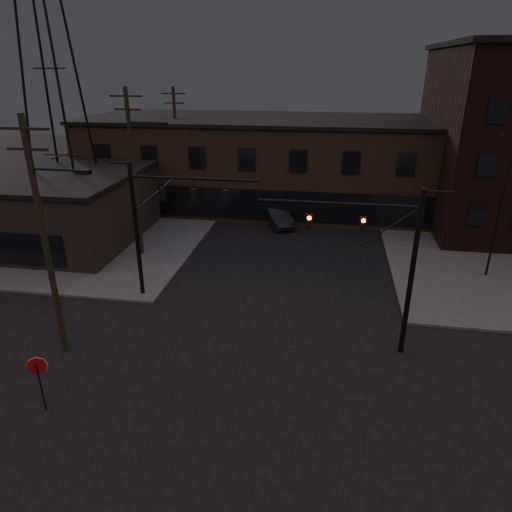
# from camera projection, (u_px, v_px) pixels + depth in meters

# --- Properties ---
(ground) EXTENTS (140.00, 140.00, 0.00)m
(ground) POSITION_uv_depth(u_px,v_px,m) (252.00, 398.00, 18.83)
(ground) COLOR black
(ground) RESTS_ON ground
(sidewalk_nw) EXTENTS (30.00, 30.00, 0.15)m
(sidewalk_nw) POSITION_uv_depth(u_px,v_px,m) (58.00, 213.00, 42.11)
(sidewalk_nw) COLOR #474744
(sidewalk_nw) RESTS_ON ground
(building_row) EXTENTS (40.00, 12.00, 8.00)m
(building_row) POSITION_uv_depth(u_px,v_px,m) (303.00, 166.00, 42.76)
(building_row) COLOR #4F392A
(building_row) RESTS_ON ground
(building_left) EXTENTS (16.00, 12.00, 5.00)m
(building_left) POSITION_uv_depth(u_px,v_px,m) (34.00, 207.00, 35.42)
(building_left) COLOR black
(building_left) RESTS_ON ground
(traffic_signal_near) EXTENTS (7.12, 0.24, 8.00)m
(traffic_signal_near) POSITION_uv_depth(u_px,v_px,m) (387.00, 255.00, 20.22)
(traffic_signal_near) COLOR black
(traffic_signal_near) RESTS_ON ground
(traffic_signal_far) EXTENTS (7.12, 0.24, 8.00)m
(traffic_signal_far) POSITION_uv_depth(u_px,v_px,m) (156.00, 216.00, 25.18)
(traffic_signal_far) COLOR black
(traffic_signal_far) RESTS_ON ground
(stop_sign) EXTENTS (0.72, 0.33, 2.48)m
(stop_sign) POSITION_uv_depth(u_px,v_px,m) (38.00, 372.00, 17.51)
(stop_sign) COLOR black
(stop_sign) RESTS_ON ground
(utility_pole_near) EXTENTS (3.70, 0.28, 11.00)m
(utility_pole_near) POSITION_uv_depth(u_px,v_px,m) (45.00, 236.00, 19.79)
(utility_pole_near) COLOR black
(utility_pole_near) RESTS_ON ground
(utility_pole_mid) EXTENTS (3.70, 0.28, 11.50)m
(utility_pole_mid) POSITION_uv_depth(u_px,v_px,m) (135.00, 171.00, 30.76)
(utility_pole_mid) COLOR black
(utility_pole_mid) RESTS_ON ground
(utility_pole_far) EXTENTS (2.20, 0.28, 11.00)m
(utility_pole_far) POSITION_uv_depth(u_px,v_px,m) (177.00, 147.00, 41.97)
(utility_pole_far) COLOR black
(utility_pole_far) RESTS_ON ground
(transmission_tower) EXTENTS (7.00, 7.00, 25.00)m
(transmission_tower) POSITION_uv_depth(u_px,v_px,m) (49.00, 68.00, 33.06)
(transmission_tower) COLOR black
(transmission_tower) RESTS_ON ground
(lot_light_a) EXTENTS (1.50, 0.28, 9.14)m
(lot_light_a) POSITION_uv_depth(u_px,v_px,m) (503.00, 194.00, 27.49)
(lot_light_a) COLOR black
(lot_light_a) RESTS_ON ground
(parked_car_lot_a) EXTENTS (4.51, 2.81, 1.43)m
(parked_car_lot_a) POSITION_uv_depth(u_px,v_px,m) (504.00, 232.00, 35.10)
(parked_car_lot_a) COLOR black
(parked_car_lot_a) RESTS_ON sidewalk_ne
(parked_car_lot_b) EXTENTS (4.89, 2.81, 1.33)m
(parked_car_lot_b) POSITION_uv_depth(u_px,v_px,m) (492.00, 236.00, 34.32)
(parked_car_lot_b) COLOR silver
(parked_car_lot_b) RESTS_ON sidewalk_ne
(car_crossing) EXTENTS (3.52, 5.12, 1.60)m
(car_crossing) POSITION_uv_depth(u_px,v_px,m) (277.00, 216.00, 38.99)
(car_crossing) COLOR black
(car_crossing) RESTS_ON ground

